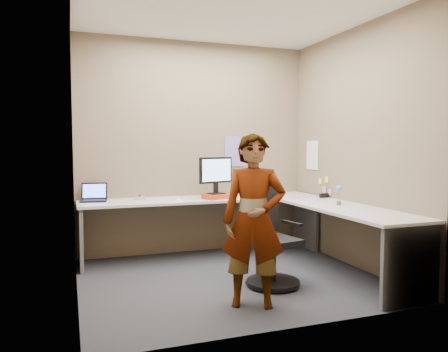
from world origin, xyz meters
name	(u,v)px	position (x,y,z in m)	size (l,w,h in m)	color
ground	(230,279)	(0.00, 0.00, 0.00)	(3.00, 3.00, 0.00)	#232328
wall_back	(196,148)	(0.00, 1.30, 1.35)	(3.00, 3.00, 0.00)	brown
wall_right	(355,148)	(1.50, 0.00, 1.35)	(2.70, 2.70, 0.00)	brown
wall_left	(74,148)	(-1.50, 0.00, 1.35)	(2.70, 2.70, 0.00)	brown
ceiling	(231,12)	(0.00, 0.00, 2.70)	(3.00, 3.00, 0.00)	white
desk	(255,215)	(0.44, 0.39, 0.59)	(2.98, 2.58, 0.73)	silver
paper_ream	(216,196)	(0.13, 0.85, 0.76)	(0.29, 0.22, 0.06)	red
monitor	(216,172)	(0.13, 0.87, 1.05)	(0.46, 0.21, 0.45)	black
laptop	(94,196)	(-1.28, 1.12, 0.78)	(0.32, 0.28, 0.21)	black
trackball_mouse	(140,198)	(-0.76, 1.04, 0.76)	(0.12, 0.08, 0.07)	#B7B7BC
origami	(178,199)	(-0.37, 0.75, 0.76)	(0.10, 0.10, 0.06)	white
stapler	(325,195)	(1.44, 0.51, 0.76)	(0.15, 0.04, 0.06)	black
flower	(339,192)	(1.21, -0.13, 0.87)	(0.07, 0.07, 0.22)	brown
calendar_purple	(236,151)	(0.55, 1.29, 1.30)	(0.30, 0.01, 0.40)	#846BB7
calendar_white	(312,155)	(1.49, 0.90, 1.25)	(0.01, 0.28, 0.38)	white
sticky_note_a	(327,180)	(1.49, 0.55, 0.95)	(0.01, 0.07, 0.07)	#F2E059
sticky_note_b	(324,190)	(1.49, 0.60, 0.82)	(0.01, 0.07, 0.07)	pink
sticky_note_c	(330,192)	(1.49, 0.48, 0.80)	(0.01, 0.07, 0.07)	pink
sticky_note_d	(320,181)	(1.49, 0.70, 0.92)	(0.01, 0.07, 0.07)	#F2E059
office_chair	(270,244)	(0.30, -0.29, 0.41)	(0.55, 0.53, 0.99)	black
person	(254,220)	(-0.07, -0.76, 0.74)	(0.54, 0.35, 1.48)	#999399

